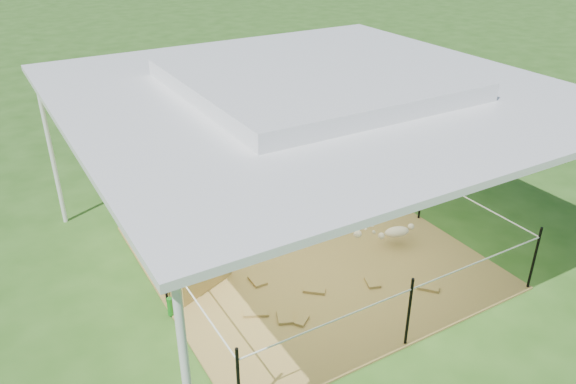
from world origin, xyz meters
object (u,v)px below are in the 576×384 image
picnic_table_near (197,86)px  trash_barrel (311,87)px  woman (199,222)px  green_bottle (170,307)px  distant_person (205,78)px  pony (311,208)px  foal (397,230)px  picnic_table_far (298,63)px  straw_bale (196,272)px

picnic_table_near → trash_barrel: bearing=-33.4°
woman → green_bottle: (-0.65, -0.45, -0.86)m
distant_person → trash_barrel: bearing=166.0°
woman → pony: bearing=79.5°
pony → distant_person: 7.57m
foal → picnic_table_near: 8.60m
picnic_table_near → picnic_table_far: (3.71, 0.72, 0.00)m
foal → distant_person: bearing=102.7°
distant_person → picnic_table_near: bearing=14.4°
straw_bale → trash_barrel: bearing=46.6°
picnic_table_near → picnic_table_far: size_ratio=0.99×
pony → distant_person: size_ratio=0.83×
trash_barrel → foal: bearing=-111.7°
straw_bale → trash_barrel: 8.43m
straw_bale → picnic_table_near: (3.26, 7.96, 0.14)m
trash_barrel → pony: bearing=-122.3°
green_bottle → pony: (2.76, 0.92, 0.26)m
straw_bale → green_bottle: size_ratio=3.60×
straw_bale → trash_barrel: (5.79, 6.12, 0.18)m
woman → picnic_table_far: size_ratio=0.63×
pony → foal: size_ratio=0.93×
foal → picnic_table_far: (3.87, 9.32, 0.07)m
trash_barrel → picnic_table_far: bearing=65.4°
foal → woman: bearing=-176.7°
green_bottle → distant_person: 9.30m
green_bottle → picnic_table_near: bearing=65.6°
woman → green_bottle: size_ratio=4.32×
picnic_table_far → foal: bearing=-96.7°
pony → picnic_table_near: size_ratio=0.51×
distant_person → picnic_table_far: bearing=-143.5°
straw_bale → picnic_table_far: (6.97, 8.69, 0.14)m
woman → pony: (2.11, 0.47, -0.61)m
trash_barrel → picnic_table_near: trash_barrel is taller
trash_barrel → distant_person: (-2.30, 1.80, 0.13)m
foal → trash_barrel: (2.69, 6.76, 0.12)m
green_bottle → picnic_table_near: 9.24m
distant_person → pony: bearing=104.3°
woman → picnic_table_near: bearing=135.5°
woman → distant_person: woman is taller
woman → distant_person: 8.63m
straw_bale → picnic_table_near: 8.60m
woman → green_bottle: 1.17m
woman → picnic_table_far: (6.87, 8.69, -0.65)m
trash_barrel → picnic_table_far: 2.82m
distant_person → green_bottle: bearing=88.3°
woman → picnic_table_far: 11.09m
distant_person → foal: bearing=111.4°
picnic_table_near → pony: bearing=-95.3°
pony → picnic_table_far: pony is taller
foal → picnic_table_near: (0.16, 8.60, 0.07)m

